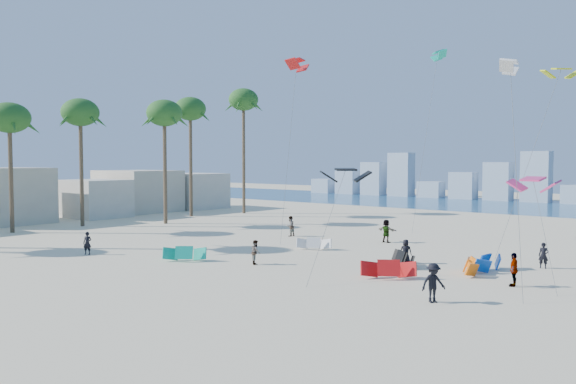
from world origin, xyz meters
The scene contains 10 objects.
ground centered at (0.00, 0.00, 0.00)m, with size 220.00×220.00×0.00m, color beige.
ocean centered at (0.00, 72.00, 0.01)m, with size 220.00×220.00×0.00m, color navy.
kitesurfer_near centered at (-8.20, 6.98, 0.82)m, with size 0.60×0.39×1.63m, color black.
kitesurfer_mid centered at (3.64, 11.95, 0.79)m, with size 0.77×0.60×1.58m, color gray.
kitesurfers_far centered at (9.73, 19.43, 0.91)m, with size 22.42×16.79×1.90m.
grounded_kites centered at (9.64, 15.62, 0.46)m, with size 18.57×12.87×1.01m.
flying_kites centered at (12.46, 23.23, 11.50)m, with size 28.66×30.12×17.98m.
palm_row centered at (-22.66, 16.19, 12.05)m, with size 9.42×44.80×16.05m.
beachfront_buildings centered at (-33.69, 20.82, 2.67)m, with size 11.50×43.00×6.00m.
distant_skyline centered at (-1.19, 82.00, 3.09)m, with size 85.00×3.00×8.40m.
Camera 1 is at (27.85, -13.85, 6.62)m, focal length 34.30 mm.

